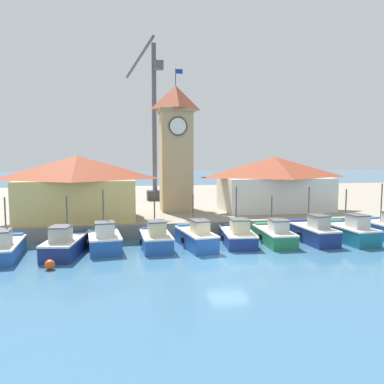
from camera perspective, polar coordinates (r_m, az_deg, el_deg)
name	(u,v)px	position (r m, az deg, el deg)	size (l,w,h in m)	color
ground_plane	(228,260)	(24.37, 5.52, -10.24)	(300.00, 300.00, 0.00)	#386689
quay_wharf	(173,201)	(50.61, -2.89, -1.40)	(120.00, 40.00, 1.14)	gray
fishing_boat_far_left	(4,248)	(27.25, -26.69, -7.64)	(2.25, 5.11, 3.92)	#2356A8
fishing_boat_left_outer	(65,244)	(26.56, -18.82, -7.58)	(2.69, 4.98, 3.93)	navy
fishing_boat_left_inner	(104,240)	(27.09, -13.21, -7.14)	(2.59, 4.38, 4.26)	#2356A8
fishing_boat_mid_left	(156,239)	(27.03, -5.55, -7.09)	(2.23, 4.46, 3.84)	#2356A8
fishing_boat_center	(196,237)	(27.23, 0.61, -6.90)	(2.50, 5.06, 3.80)	#2356A8
fishing_boat_mid_right	(238,235)	(28.45, 6.95, -6.55)	(2.64, 5.01, 4.28)	navy
fishing_boat_right_inner	(274,235)	(29.20, 12.42, -6.35)	(2.15, 5.04, 3.54)	#237A4C
fishing_boat_right_outer	(313,232)	(30.38, 17.90, -5.83)	(2.13, 5.05, 4.21)	navy
fishing_boat_far_right	(350,232)	(31.41, 22.97, -5.63)	(2.44, 4.81, 4.05)	#196B7F
clock_tower	(176,145)	(37.58, -2.48, 7.14)	(3.54, 3.54, 14.01)	tan
warehouse_left	(78,187)	(33.50, -16.98, 0.73)	(9.98, 6.06, 5.51)	tan
warehouse_right	(275,183)	(38.80, 12.49, 1.36)	(11.05, 6.19, 5.40)	silver
port_crane_near	(154,138)	(47.11, -5.87, 8.13)	(4.38, 8.96, 20.07)	#353539
mooring_buoy	(50,265)	(23.68, -20.86, -10.30)	(0.59, 0.59, 0.59)	#E54C19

